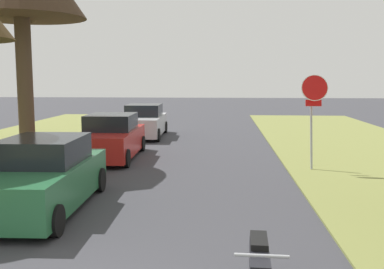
{
  "coord_description": "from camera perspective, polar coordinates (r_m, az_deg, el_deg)",
  "views": [
    {
      "loc": [
        1.6,
        -4.16,
        2.9
      ],
      "look_at": [
        0.92,
        5.64,
        1.65
      ],
      "focal_mm": 42.34,
      "sensor_mm": 36.0,
      "label": 1
    }
  ],
  "objects": [
    {
      "name": "parked_sedan_red",
      "position": [
        16.46,
        -10.21,
        -0.46
      ],
      "size": [
        2.04,
        4.45,
        1.57
      ],
      "color": "red",
      "rests_on": "ground"
    },
    {
      "name": "parked_sedan_green",
      "position": [
        10.47,
        -18.39,
        -5.11
      ],
      "size": [
        2.04,
        4.45,
        1.57
      ],
      "color": "#28663D",
      "rests_on": "ground"
    },
    {
      "name": "stop_sign_far",
      "position": [
        14.36,
        15.07,
        4.05
      ],
      "size": [
        0.81,
        0.62,
        2.93
      ],
      "color": "#9EA0A5",
      "rests_on": "grass_verge_right"
    },
    {
      "name": "parked_sedan_silver",
      "position": [
        22.19,
        -6.09,
        1.58
      ],
      "size": [
        2.04,
        4.45,
        1.57
      ],
      "color": "#BCBCC1",
      "rests_on": "ground"
    }
  ]
}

